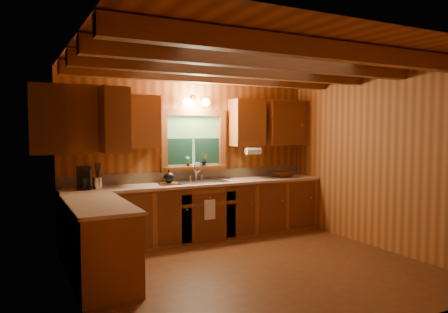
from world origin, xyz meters
TOP-DOWN VIEW (x-y plane):
  - room at (0.00, 0.00)m, footprint 4.20×4.20m
  - ceiling_beams at (0.00, 0.00)m, footprint 4.20×2.54m
  - base_cabinets at (-0.49, 1.28)m, footprint 4.20×2.22m
  - countertop at (-0.48, 1.29)m, footprint 4.20×2.24m
  - backsplash at (0.00, 1.89)m, footprint 4.20×0.02m
  - dishwasher_panel at (-1.47, 0.68)m, footprint 0.02×0.60m
  - upper_cabinets at (-0.56, 1.42)m, footprint 4.19×1.77m
  - window at (0.00, 1.87)m, footprint 1.12×0.08m
  - window_sill at (0.00, 1.82)m, footprint 1.06×0.14m
  - wall_sconce at (0.00, 1.75)m, footprint 0.45×0.21m
  - paper_towel_roll at (0.92, 1.53)m, footprint 0.27×0.11m
  - dish_towel at (0.00, 1.26)m, footprint 0.18×0.01m
  - sink at (0.00, 1.60)m, footprint 0.82×0.48m
  - coffee_maker at (-1.75, 1.63)m, footprint 0.18×0.23m
  - utensil_crock at (-1.58, 1.58)m, footprint 0.13×0.13m
  - cutting_board at (-0.54, 1.55)m, footprint 0.28×0.20m
  - teakettle at (-0.54, 1.55)m, footprint 0.16×0.16m
  - wicker_basket at (1.54, 1.55)m, footprint 0.41×0.41m
  - potted_plant_left at (-0.13, 1.80)m, footprint 0.10×0.07m
  - potted_plant_right at (0.16, 1.80)m, footprint 0.12×0.10m

SIDE VIEW (x-z plane):
  - base_cabinets at x=-0.49m, z-range 0.00..0.86m
  - dishwasher_panel at x=-1.47m, z-range 0.03..0.83m
  - dish_towel at x=0.00m, z-range 0.37..0.67m
  - sink at x=0.00m, z-range 0.64..1.07m
  - countertop at x=-0.48m, z-range 0.86..0.90m
  - cutting_board at x=-0.54m, z-range 0.90..0.92m
  - wicker_basket at x=1.54m, z-range 0.90..1.00m
  - backsplash at x=0.00m, z-range 0.90..1.06m
  - utensil_crock at x=-1.58m, z-range 0.81..1.17m
  - teakettle at x=-0.54m, z-range 0.90..1.11m
  - coffee_maker at x=-1.75m, z-range 0.90..1.21m
  - window_sill at x=0.00m, z-range 1.10..1.14m
  - potted_plant_left at x=-0.13m, z-range 1.14..1.31m
  - potted_plant_right at x=0.16m, z-range 1.14..1.33m
  - room at x=0.00m, z-range -0.80..3.40m
  - paper_towel_roll at x=0.92m, z-range 1.31..1.42m
  - window at x=0.00m, z-range 1.03..2.03m
  - upper_cabinets at x=-0.56m, z-range 1.45..2.23m
  - wall_sconce at x=0.00m, z-range 2.08..2.25m
  - ceiling_beams at x=0.00m, z-range 2.40..2.58m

